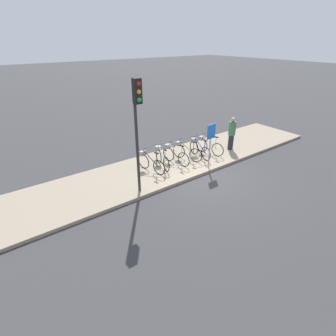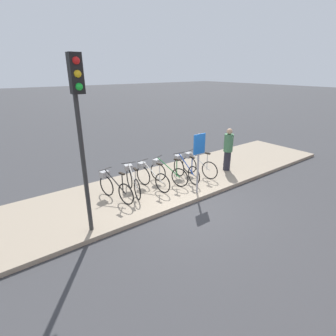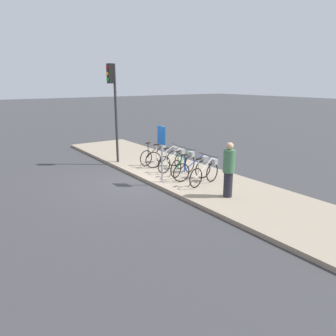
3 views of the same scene
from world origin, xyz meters
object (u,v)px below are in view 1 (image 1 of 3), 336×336
(parked_bicycle_1, at_px, (161,157))
(parked_bicycle_5, at_px, (208,145))
(traffic_light, at_px, (137,115))
(parked_bicycle_2, at_px, (174,154))
(parked_bicycle_4, at_px, (199,148))
(pedestrian, at_px, (232,133))
(parked_bicycle_0, at_px, (149,162))
(parked_bicycle_3, at_px, (185,151))
(sign_post, at_px, (211,138))

(parked_bicycle_1, bearing_deg, parked_bicycle_5, -4.19)
(traffic_light, bearing_deg, parked_bicycle_2, 26.63)
(parked_bicycle_4, bearing_deg, pedestrian, -8.79)
(parked_bicycle_2, distance_m, parked_bicycle_4, 1.35)
(parked_bicycle_0, distance_m, pedestrian, 4.57)
(parked_bicycle_0, xyz_separation_m, pedestrian, (4.53, -0.40, 0.42))
(parked_bicycle_1, xyz_separation_m, parked_bicycle_5, (2.57, -0.19, 0.00))
(pedestrian, bearing_deg, parked_bicycle_5, 167.50)
(parked_bicycle_0, bearing_deg, parked_bicycle_5, -1.99)
(parked_bicycle_5, bearing_deg, traffic_light, -165.67)
(parked_bicycle_2, xyz_separation_m, pedestrian, (3.23, -0.40, 0.42))
(parked_bicycle_5, xyz_separation_m, traffic_light, (-4.41, -1.13, 2.39))
(parked_bicycle_1, xyz_separation_m, parked_bicycle_4, (1.98, -0.18, 0.00))
(parked_bicycle_4, xyz_separation_m, traffic_light, (-3.82, -1.13, 2.39))
(parked_bicycle_1, relative_size, pedestrian, 0.92)
(parked_bicycle_0, distance_m, parked_bicycle_3, 1.93)
(traffic_light, bearing_deg, pedestrian, 8.38)
(parked_bicycle_0, distance_m, traffic_light, 2.94)
(parked_bicycle_1, height_order, pedestrian, pedestrian)
(parked_bicycle_5, xyz_separation_m, pedestrian, (1.29, -0.29, 0.42))
(parked_bicycle_4, xyz_separation_m, pedestrian, (1.88, -0.29, 0.42))
(parked_bicycle_2, bearing_deg, parked_bicycle_1, 173.17)
(parked_bicycle_0, height_order, parked_bicycle_2, same)
(parked_bicycle_2, xyz_separation_m, traffic_light, (-2.47, -1.24, 2.39))
(parked_bicycle_1, height_order, parked_bicycle_2, same)
(parked_bicycle_5, relative_size, traffic_light, 0.38)
(parked_bicycle_2, relative_size, parked_bicycle_3, 1.04)
(parked_bicycle_2, height_order, parked_bicycle_5, same)
(parked_bicycle_4, xyz_separation_m, parked_bicycle_5, (0.59, -0.00, 0.00))
(parked_bicycle_5, bearing_deg, parked_bicycle_2, 176.68)
(pedestrian, bearing_deg, parked_bicycle_0, 174.97)
(traffic_light, bearing_deg, sign_post, 0.74)
(parked_bicycle_0, relative_size, sign_post, 0.79)
(parked_bicycle_3, bearing_deg, parked_bicycle_1, 176.70)
(pedestrian, bearing_deg, parked_bicycle_1, 173.00)
(parked_bicycle_1, bearing_deg, parked_bicycle_4, -5.30)
(parked_bicycle_2, bearing_deg, parked_bicycle_3, 0.25)
(parked_bicycle_0, xyz_separation_m, sign_post, (2.25, -1.19, 0.87))
(sign_post, bearing_deg, pedestrian, 19.26)
(parked_bicycle_5, bearing_deg, parked_bicycle_0, 178.01)
(parked_bicycle_1, distance_m, pedestrian, 3.92)
(parked_bicycle_4, distance_m, pedestrian, 1.95)
(sign_post, bearing_deg, traffic_light, -179.26)
(sign_post, bearing_deg, parked_bicycle_3, 104.94)
(pedestrian, xyz_separation_m, traffic_light, (-5.70, -0.84, 1.97))
(parked_bicycle_2, relative_size, parked_bicycle_4, 0.99)
(parked_bicycle_0, xyz_separation_m, parked_bicycle_5, (3.24, -0.11, 0.00))
(parked_bicycle_1, distance_m, parked_bicycle_3, 1.27)
(parked_bicycle_0, distance_m, parked_bicycle_5, 3.24)
(parked_bicycle_0, height_order, parked_bicycle_5, same)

